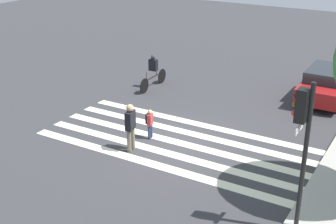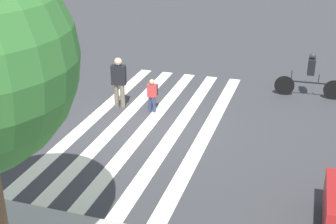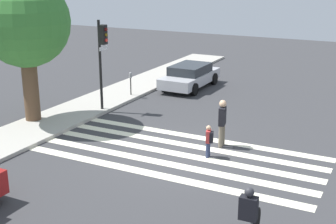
% 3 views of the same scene
% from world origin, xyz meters
% --- Properties ---
extents(ground_plane, '(60.00, 60.00, 0.00)m').
position_xyz_m(ground_plane, '(0.00, 0.00, 0.00)').
color(ground_plane, '#38383A').
extents(crosswalk_stripes, '(4.16, 10.00, 0.01)m').
position_xyz_m(crosswalk_stripes, '(0.00, 0.00, 0.00)').
color(crosswalk_stripes, '#F2EDCC').
rests_on(crosswalk_stripes, ground_plane).
extents(traffic_light, '(0.60, 0.50, 4.13)m').
position_xyz_m(traffic_light, '(3.02, 5.19, 2.89)').
color(traffic_light, black).
rests_on(traffic_light, ground_plane).
extents(pedestrian_adult_yellow_jacket, '(0.52, 0.31, 1.75)m').
position_xyz_m(pedestrian_adult_yellow_jacket, '(1.39, -1.05, 0.99)').
color(pedestrian_adult_yellow_jacket, '#6B6051').
rests_on(pedestrian_adult_yellow_jacket, ground_plane).
extents(pedestrian_child_with_backpack, '(0.35, 0.32, 1.15)m').
position_xyz_m(pedestrian_child_with_backpack, '(0.21, -1.03, 0.67)').
color(pedestrian_child_with_backpack, navy).
rests_on(pedestrian_child_with_backpack, ground_plane).
extents(cyclist_far_lane, '(2.41, 0.41, 1.65)m').
position_xyz_m(cyclist_far_lane, '(-4.68, -3.94, 0.87)').
color(cyclist_far_lane, black).
rests_on(cyclist_far_lane, ground_plane).
extents(car_parked_dark_suv, '(4.36, 2.03, 1.43)m').
position_xyz_m(car_parked_dark_suv, '(-7.42, 3.64, 0.74)').
color(car_parked_dark_suv, maroon).
rests_on(car_parked_dark_suv, ground_plane).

